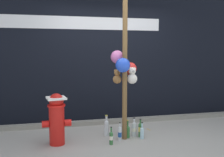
# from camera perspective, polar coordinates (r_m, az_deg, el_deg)

# --- Properties ---
(ground_plane) EXTENTS (14.00, 14.00, 0.00)m
(ground_plane) POSITION_cam_1_polar(r_m,az_deg,el_deg) (4.30, 3.87, -14.28)
(ground_plane) COLOR #9E9B93
(building_wall) EXTENTS (10.00, 0.21, 3.71)m
(building_wall) POSITION_cam_1_polar(r_m,az_deg,el_deg) (5.65, -1.00, 9.72)
(building_wall) COLOR black
(building_wall) RESTS_ON ground_plane
(curb_strip) EXTENTS (8.00, 0.12, 0.08)m
(curb_strip) POSITION_cam_1_polar(r_m,az_deg,el_deg) (5.36, 0.18, -9.68)
(curb_strip) COLOR gray
(curb_strip) RESTS_ON ground_plane
(memorial_post) EXTENTS (0.58, 0.49, 2.79)m
(memorial_post) POSITION_cam_1_polar(r_m,az_deg,el_deg) (4.23, 2.84, 6.10)
(memorial_post) COLOR brown
(memorial_post) RESTS_ON ground_plane
(fire_hydrant) EXTENTS (0.46, 0.34, 0.83)m
(fire_hydrant) POSITION_cam_1_polar(r_m,az_deg,el_deg) (4.20, -12.36, -8.66)
(fire_hydrant) COLOR red
(fire_hydrant) RESTS_ON ground_plane
(bottle_0) EXTENTS (0.06, 0.06, 0.31)m
(bottle_0) POSITION_cam_1_polar(r_m,az_deg,el_deg) (4.37, 1.77, -12.23)
(bottle_0) COLOR silver
(bottle_0) RESTS_ON ground_plane
(bottle_1) EXTENTS (0.08, 0.08, 0.33)m
(bottle_1) POSITION_cam_1_polar(r_m,az_deg,el_deg) (4.58, 5.00, -11.17)
(bottle_1) COLOR silver
(bottle_1) RESTS_ON ground_plane
(bottle_2) EXTENTS (0.07, 0.07, 0.31)m
(bottle_2) POSITION_cam_1_polar(r_m,az_deg,el_deg) (4.51, 3.55, -11.71)
(bottle_2) COLOR #337038
(bottle_2) RESTS_ON ground_plane
(bottle_3) EXTENTS (0.07, 0.07, 0.29)m
(bottle_3) POSITION_cam_1_polar(r_m,az_deg,el_deg) (4.48, 6.77, -11.92)
(bottle_3) COLOR #B2DBEA
(bottle_3) RESTS_ON ground_plane
(bottle_4) EXTENTS (0.07, 0.07, 0.32)m
(bottle_4) POSITION_cam_1_polar(r_m,az_deg,el_deg) (4.56, 6.40, -11.30)
(bottle_4) COLOR #337038
(bottle_4) RESTS_ON ground_plane
(bottle_5) EXTENTS (0.08, 0.08, 0.37)m
(bottle_5) POSITION_cam_1_polar(r_m,az_deg,el_deg) (4.59, -1.27, -10.87)
(bottle_5) COLOR silver
(bottle_5) RESTS_ON ground_plane
(bottle_6) EXTENTS (0.06, 0.06, 0.29)m
(bottle_6) POSITION_cam_1_polar(r_m,az_deg,el_deg) (4.19, -0.18, -13.17)
(bottle_6) COLOR #337038
(bottle_6) RESTS_ON ground_plane
(litter_1) EXTENTS (0.06, 0.13, 0.01)m
(litter_1) POSITION_cam_1_polar(r_m,az_deg,el_deg) (5.02, 8.23, -11.27)
(litter_1) COLOR tan
(litter_1) RESTS_ON ground_plane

